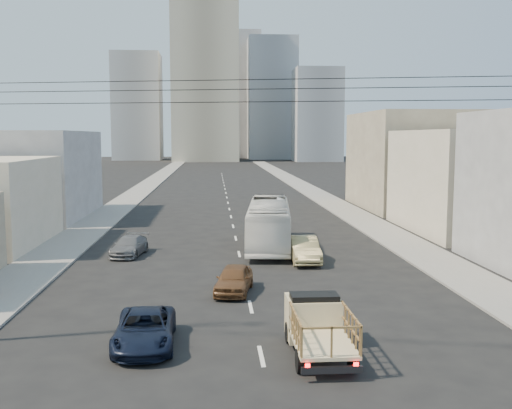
{
  "coord_description": "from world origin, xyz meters",
  "views": [
    {
      "loc": [
        -1.57,
        -17.74,
        7.5
      ],
      "look_at": [
        0.9,
        17.32,
        3.5
      ],
      "focal_mm": 42.0,
      "sensor_mm": 36.0,
      "label": 1
    }
  ],
  "objects": [
    {
      "name": "sedan_brown",
      "position": [
        -0.65,
        10.49,
        0.66
      ],
      "size": [
        2.25,
        4.11,
        1.32
      ],
      "primitive_type": "imported",
      "rotation": [
        0.0,
        0.0,
        -0.19
      ],
      "color": "brown",
      "rests_on": "ground"
    },
    {
      "name": "midrise_nw",
      "position": [
        -26.0,
        180.0,
        17.0
      ],
      "size": [
        15.0,
        15.0,
        34.0
      ],
      "primitive_type": "cube",
      "color": "#909398",
      "rests_on": "ground"
    },
    {
      "name": "high_rise_tower",
      "position": [
        -4.0,
        170.0,
        30.0
      ],
      "size": [
        20.0,
        20.0,
        60.0
      ],
      "primitive_type": "cube",
      "color": "tan",
      "rests_on": "ground"
    },
    {
      "name": "bldg_left_far",
      "position": [
        -19.5,
        39.0,
        4.0
      ],
      "size": [
        12.0,
        16.0,
        8.0
      ],
      "primitive_type": "cube",
      "color": "gray",
      "rests_on": "ground"
    },
    {
      "name": "flatbed_pickup",
      "position": [
        1.98,
        2.09,
        1.09
      ],
      "size": [
        1.95,
        4.41,
        1.9
      ],
      "color": "beige",
      "rests_on": "ground"
    },
    {
      "name": "midrise_back",
      "position": [
        6.0,
        200.0,
        22.0
      ],
      "size": [
        18.0,
        18.0,
        44.0
      ],
      "primitive_type": "cube",
      "color": "gray",
      "rests_on": "ground"
    },
    {
      "name": "city_bus",
      "position": [
        2.12,
        22.31,
        1.61
      ],
      "size": [
        3.88,
        11.79,
        3.22
      ],
      "primitive_type": "imported",
      "rotation": [
        0.0,
        0.0,
        -0.1
      ],
      "color": "silver",
      "rests_on": "ground"
    },
    {
      "name": "sedan_tan",
      "position": [
        3.79,
        17.4,
        0.75
      ],
      "size": [
        1.64,
        4.59,
        1.51
      ],
      "primitive_type": "imported",
      "rotation": [
        0.0,
        0.0,
        -0.01
      ],
      "color": "tan",
      "rests_on": "ground"
    },
    {
      "name": "sidewalk_right",
      "position": [
        11.75,
        70.0,
        0.06
      ],
      "size": [
        3.5,
        180.0,
        0.12
      ],
      "primitive_type": "cube",
      "color": "gray",
      "rests_on": "ground"
    },
    {
      "name": "sedan_grey",
      "position": [
        -6.96,
        20.09,
        0.6
      ],
      "size": [
        2.28,
        4.35,
        1.2
      ],
      "primitive_type": "imported",
      "rotation": [
        0.0,
        0.0,
        -0.15
      ],
      "color": "slate",
      "rests_on": "ground"
    },
    {
      "name": "midrise_east",
      "position": [
        30.0,
        165.0,
        14.0
      ],
      "size": [
        14.0,
        14.0,
        28.0
      ],
      "primitive_type": "cube",
      "color": "#909398",
      "rests_on": "ground"
    },
    {
      "name": "midrise_ne",
      "position": [
        18.0,
        185.0,
        20.0
      ],
      "size": [
        16.0,
        16.0,
        40.0
      ],
      "primitive_type": "cube",
      "color": "#909398",
      "rests_on": "ground"
    },
    {
      "name": "overhead_wires",
      "position": [
        0.0,
        1.5,
        8.97
      ],
      "size": [
        23.01,
        5.02,
        0.72
      ],
      "color": "black",
      "rests_on": "ground"
    },
    {
      "name": "navy_pickup",
      "position": [
        -4.09,
        3.28,
        0.63
      ],
      "size": [
        2.23,
        4.6,
        1.26
      ],
      "primitive_type": "imported",
      "rotation": [
        0.0,
        0.0,
        0.03
      ],
      "color": "black",
      "rests_on": "ground"
    },
    {
      "name": "bldg_right_mid",
      "position": [
        19.5,
        28.0,
        4.0
      ],
      "size": [
        11.0,
        14.0,
        8.0
      ],
      "primitive_type": "cube",
      "color": "#C1B79C",
      "rests_on": "ground"
    },
    {
      "name": "sidewalk_left",
      "position": [
        -11.75,
        70.0,
        0.06
      ],
      "size": [
        3.5,
        180.0,
        0.12
      ],
      "primitive_type": "cube",
      "color": "gray",
      "rests_on": "ground"
    },
    {
      "name": "bldg_right_far",
      "position": [
        20.0,
        44.0,
        5.0
      ],
      "size": [
        12.0,
        16.0,
        10.0
      ],
      "primitive_type": "cube",
      "color": "gray",
      "rests_on": "ground"
    },
    {
      "name": "ground",
      "position": [
        0.0,
        0.0,
        0.0
      ],
      "size": [
        420.0,
        420.0,
        0.0
      ],
      "primitive_type": "plane",
      "color": "black",
      "rests_on": "ground"
    },
    {
      "name": "lane_dashes",
      "position": [
        0.0,
        53.0,
        0.01
      ],
      "size": [
        0.15,
        104.0,
        0.01
      ],
      "color": "silver",
      "rests_on": "ground"
    }
  ]
}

